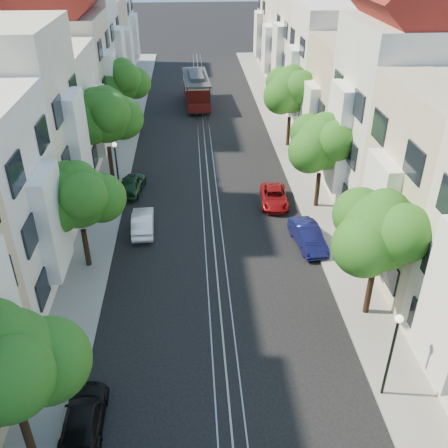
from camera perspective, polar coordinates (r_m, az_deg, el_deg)
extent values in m
plane|color=black|center=(41.06, -2.00, 7.06)|extent=(200.00, 200.00, 0.00)
cube|color=gray|center=(41.87, 8.05, 7.34)|extent=(2.50, 80.00, 0.12)
cube|color=gray|center=(41.48, -12.12, 6.71)|extent=(2.50, 80.00, 0.12)
cube|color=gray|center=(41.05, -2.77, 7.05)|extent=(0.06, 80.00, 0.02)
cube|color=gray|center=(41.06, -2.00, 7.08)|extent=(0.06, 80.00, 0.02)
cube|color=gray|center=(41.08, -1.22, 7.10)|extent=(0.06, 80.00, 0.02)
cube|color=tan|center=(41.06, -2.00, 7.07)|extent=(0.08, 80.00, 0.01)
cube|color=white|center=(26.54, 17.19, 1.57)|extent=(0.90, 3.04, 5.50)
cube|color=silver|center=(34.01, 19.41, 11.03)|extent=(7.00, 8.00, 12.00)
cube|color=white|center=(33.06, 12.95, 9.67)|extent=(0.90, 3.04, 6.60)
cube|color=#C6B28C|center=(41.56, 15.10, 12.96)|extent=(7.00, 8.00, 9.00)
cube|color=white|center=(40.75, 9.77, 12.15)|extent=(0.90, 3.04, 4.95)
cube|color=white|center=(48.73, 12.39, 16.79)|extent=(7.00, 8.00, 10.50)
cube|color=white|center=(48.05, 7.74, 15.97)|extent=(0.90, 3.04, 5.78)
cube|color=beige|center=(56.18, 10.30, 19.34)|extent=(7.00, 8.00, 11.50)
cube|color=white|center=(55.60, 6.19, 18.55)|extent=(0.90, 3.04, 6.32)
cube|color=silver|center=(64.03, 8.54, 19.96)|extent=(7.00, 8.00, 9.50)
cube|color=white|center=(63.50, 4.92, 19.38)|extent=(0.90, 3.04, 5.23)
cube|color=beige|center=(71.71, 7.22, 21.41)|extent=(7.00, 8.00, 10.00)
cube|color=white|center=(71.25, 3.96, 20.85)|extent=(0.90, 3.04, 5.50)
cube|color=white|center=(25.89, -19.22, 0.19)|extent=(0.90, 3.04, 5.39)
cube|color=beige|center=(33.26, -23.08, 9.64)|extent=(7.00, 8.00, 11.76)
cube|color=white|center=(32.54, -16.36, 8.65)|extent=(0.90, 3.04, 6.47)
cube|color=silver|center=(40.94, -19.53, 11.86)|extent=(7.00, 8.00, 8.82)
cube|color=white|center=(40.32, -14.06, 11.36)|extent=(0.90, 3.04, 4.85)
cube|color=beige|center=(48.20, -17.48, 15.83)|extent=(7.00, 8.00, 10.29)
cube|color=white|center=(47.69, -12.73, 15.29)|extent=(0.90, 3.04, 5.66)
cube|color=silver|center=(55.72, -15.89, 18.49)|extent=(7.00, 8.00, 11.27)
cube|color=white|center=(55.29, -11.71, 17.94)|extent=(0.90, 3.04, 6.20)
cube|color=#C6B28C|center=(63.62, -14.47, 19.21)|extent=(7.00, 8.00, 9.31)
cube|color=white|center=(63.23, -10.81, 18.85)|extent=(0.90, 3.04, 5.12)
cube|color=white|center=(71.35, -13.48, 20.73)|extent=(7.00, 8.00, 9.80)
cube|color=white|center=(71.00, -10.18, 20.37)|extent=(0.90, 3.04, 5.39)
cylinder|color=black|center=(25.41, 16.24, -7.45)|extent=(0.30, 0.30, 2.45)
sphere|color=#265916|center=(23.49, 17.46, -0.79)|extent=(3.64, 3.64, 3.64)
sphere|color=#265916|center=(24.49, 19.34, -0.87)|extent=(2.91, 2.91, 2.91)
sphere|color=#265916|center=(22.78, 15.67, -2.45)|extent=(2.84, 2.84, 2.84)
sphere|color=#265916|center=(23.17, 17.95, 1.24)|extent=(2.18, 2.18, 2.18)
cylinder|color=black|center=(34.29, 10.62, 3.88)|extent=(0.30, 0.30, 2.38)
sphere|color=#265916|center=(32.92, 11.18, 9.10)|extent=(3.54, 3.54, 3.54)
sphere|color=#265916|center=(33.81, 12.74, 8.77)|extent=(2.83, 2.83, 2.83)
sphere|color=#265916|center=(32.18, 9.77, 8.14)|extent=(2.76, 2.76, 2.76)
sphere|color=#265916|center=(32.72, 11.47, 10.62)|extent=(2.12, 2.12, 2.12)
cylinder|color=black|center=(44.09, 7.37, 10.48)|extent=(0.30, 0.30, 2.52)
sphere|color=#265916|center=(42.99, 7.69, 14.93)|extent=(3.74, 3.74, 3.74)
sphere|color=#265916|center=(43.80, 8.99, 14.59)|extent=(3.00, 3.00, 3.00)
sphere|color=#265916|center=(42.24, 6.54, 14.29)|extent=(2.92, 2.92, 2.92)
sphere|color=#265916|center=(42.87, 7.89, 16.12)|extent=(2.25, 2.25, 2.25)
cylinder|color=black|center=(20.08, -21.52, -21.59)|extent=(0.30, 0.30, 2.45)
sphere|color=#265916|center=(17.59, -23.72, -14.54)|extent=(3.64, 3.64, 3.64)
sphere|color=#265916|center=(17.85, -19.56, -14.48)|extent=(2.91, 2.91, 2.91)
sphere|color=#265916|center=(17.03, -23.94, -12.17)|extent=(2.18, 2.18, 2.18)
cylinder|color=black|center=(28.75, -15.46, -2.60)|extent=(0.30, 0.30, 2.27)
sphere|color=#265916|center=(27.17, -16.40, 3.07)|extent=(3.38, 3.38, 3.38)
sphere|color=#265916|center=(27.56, -13.86, 2.92)|extent=(2.70, 2.70, 2.70)
sphere|color=#265916|center=(26.94, -18.53, 1.71)|extent=(2.64, 2.64, 2.64)
sphere|color=#265916|center=(26.84, -16.43, 4.87)|extent=(2.03, 2.03, 2.03)
cylinder|color=black|center=(38.21, -12.79, 6.75)|extent=(0.30, 0.30, 2.62)
sphere|color=#265916|center=(36.89, -13.46, 12.00)|extent=(3.90, 3.90, 3.90)
sphere|color=#265916|center=(37.32, -11.58, 11.79)|extent=(3.12, 3.12, 3.12)
sphere|color=#265916|center=(36.51, -15.05, 11.09)|extent=(3.04, 3.04, 3.04)
sphere|color=#265916|center=(36.70, -13.45, 13.39)|extent=(2.34, 2.34, 2.34)
cylinder|color=black|center=(48.42, -11.13, 11.95)|extent=(0.30, 0.30, 2.38)
sphere|color=#265916|center=(47.46, -11.55, 15.79)|extent=(3.54, 3.54, 3.54)
sphere|color=#265916|center=(47.92, -10.08, 15.57)|extent=(2.83, 2.83, 2.83)
sphere|color=#265916|center=(47.00, -12.79, 15.12)|extent=(2.76, 2.76, 2.76)
sphere|color=#265916|center=(47.33, -11.53, 16.88)|extent=(2.12, 2.12, 2.12)
cylinder|color=black|center=(21.17, 18.43, -14.30)|extent=(0.12, 0.12, 4.00)
sphere|color=#FFF2CC|center=(19.86, 19.38, -10.19)|extent=(0.32, 0.32, 0.32)
cylinder|color=black|center=(35.09, -12.07, 5.84)|extent=(0.12, 0.12, 4.00)
sphere|color=#FFF2CC|center=(34.31, -12.43, 8.86)|extent=(0.32, 0.32, 0.32)
cube|color=black|center=(55.20, -3.15, 13.88)|extent=(2.74, 8.17, 0.30)
cube|color=#430D0B|center=(54.86, -3.19, 15.09)|extent=(2.68, 5.16, 2.42)
cube|color=beige|center=(54.62, -3.22, 16.00)|extent=(2.73, 5.21, 0.60)
cube|color=#2D2D30|center=(54.52, -3.23, 16.41)|extent=(2.94, 8.18, 0.18)
cube|color=#2D2D30|center=(54.46, -3.24, 16.67)|extent=(1.65, 4.60, 0.35)
imported|color=#0C0E3C|center=(30.27, 9.56, -1.38)|extent=(1.85, 4.05, 1.29)
imported|color=maroon|center=(34.61, 5.76, 3.11)|extent=(2.09, 4.01, 1.08)
imported|color=black|center=(21.03, -15.72, -20.48)|extent=(1.59, 3.81, 1.10)
imported|color=white|center=(31.73, -9.27, 0.23)|extent=(1.49, 3.80, 1.23)
imported|color=black|center=(36.56, -10.55, 4.51)|extent=(2.04, 3.99, 1.30)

